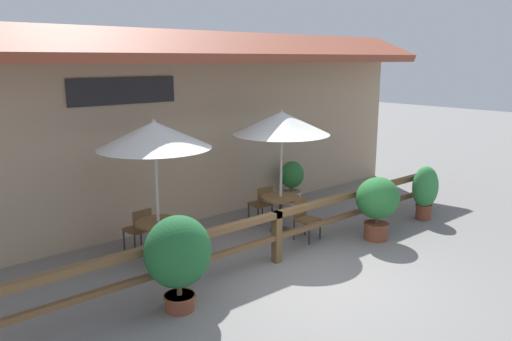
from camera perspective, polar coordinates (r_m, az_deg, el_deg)
The scene contains 15 objects.
ground_plane at distance 8.56m, azimuth 7.27°, elevation -12.39°, with size 60.00×60.00×0.00m, color slate.
building_facade at distance 11.02m, azimuth -8.48°, elevation 4.98°, with size 14.28×1.49×4.23m.
patio_railing at distance 8.98m, azimuth 2.40°, elevation -6.29°, with size 10.40×0.14×0.95m.
patio_umbrella_near at distance 8.80m, azimuth -11.55°, elevation 4.00°, with size 2.00×2.00×2.60m.
dining_table_near at distance 9.21m, azimuth -11.08°, elevation -6.62°, with size 0.83×0.83×0.76m.
chair_near_streetside at distance 8.73m, azimuth -8.57°, elevation -8.57°, with size 0.46×0.46×0.85m.
chair_near_wallside at distance 9.80m, azimuth -13.20°, elevation -6.37°, with size 0.46×0.46×0.85m.
patio_umbrella_middle at distance 10.25m, azimuth 2.93°, elevation 5.44°, with size 2.00×2.00×2.60m.
dining_table_middle at distance 10.61m, azimuth 2.83°, elevation -3.81°, with size 0.83×0.83×0.76m.
chair_middle_streetside at distance 10.22m, azimuth 5.60°, elevation -5.29°, with size 0.47×0.47×0.85m.
chair_middle_wallside at distance 11.17m, azimuth 0.68°, elevation -3.67°, with size 0.46×0.46×0.85m.
potted_plant_small_flowering at distance 11.99m, azimuth 18.76°, elevation -2.11°, with size 0.62×0.56×1.25m.
potted_plant_corner_fern at distance 10.35m, azimuth 13.71°, elevation -3.50°, with size 0.93×0.83×1.30m.
potted_plant_entrance_palm at distance 7.34m, azimuth -8.90°, elevation -9.45°, with size 0.99×0.89×1.44m.
potted_plant_tall_tropical at distance 12.64m, azimuth 4.12°, elevation -1.10°, with size 0.64×0.57×1.09m.
Camera 1 is at (-5.82, -5.14, 3.61)m, focal length 35.00 mm.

